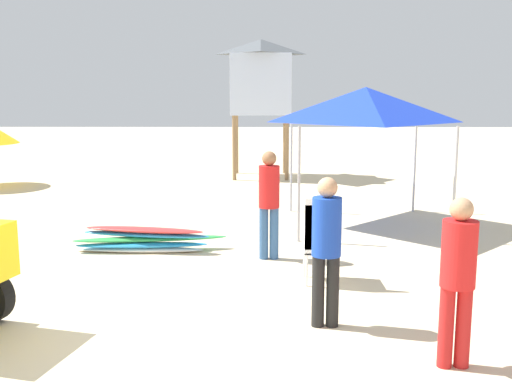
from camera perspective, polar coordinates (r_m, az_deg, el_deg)
The scene contains 8 objects.
ground at distance 6.61m, azimuth -8.92°, elevation -13.27°, with size 80.00×80.00×0.00m, color beige.
stacked_plastic_chairs at distance 7.94m, azimuth 6.42°, elevation -4.02°, with size 0.48×0.48×1.20m.
surfboard_pile at distance 9.79m, azimuth -10.74°, elevation -4.53°, with size 2.52×0.63×0.40m.
lifeguard_near_left at distance 9.04m, azimuth 1.27°, elevation -0.56°, with size 0.32×0.32×1.68m.
lifeguard_near_center at distance 6.44m, azimuth 6.83°, elevation -4.84°, with size 0.32×0.32×1.67m.
lifeguard_far_right at distance 5.76m, azimuth 18.96°, elevation -7.31°, with size 0.32×0.32×1.62m.
popup_canopy at distance 11.53m, azimuth 10.56°, elevation 8.28°, with size 2.73×2.73×2.67m.
lifeguard_tower at distance 18.20m, azimuth 0.46°, elevation 11.07°, with size 1.98×1.98×4.17m.
Camera 1 is at (1.05, -6.01, 2.54)m, focal length 41.32 mm.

